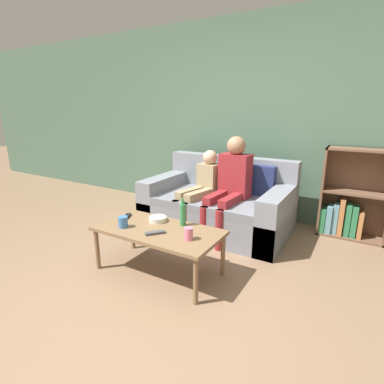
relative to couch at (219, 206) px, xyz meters
name	(u,v)px	position (x,y,z in m)	size (l,w,h in m)	color
ground_plane	(141,301)	(0.12, -1.65, -0.29)	(22.00, 22.00, 0.00)	#84664C
wall_back	(253,120)	(0.12, 0.72, 1.01)	(12.00, 0.06, 2.60)	#4C6B56
couch	(219,206)	(0.00, 0.00, 0.00)	(1.71, 1.00, 0.86)	gray
bookshelf	(350,203)	(1.40, 0.57, 0.11)	(0.71, 0.28, 1.04)	brown
coffee_table	(158,233)	(-0.02, -1.21, 0.10)	(1.14, 0.57, 0.42)	brown
person_adult	(231,180)	(0.20, -0.10, 0.38)	(0.36, 0.69, 1.15)	maroon
person_child	(202,186)	(-0.16, -0.14, 0.27)	(0.38, 0.70, 0.97)	#9E8966
cup_near	(189,234)	(0.33, -1.26, 0.19)	(0.07, 0.07, 0.10)	pink
cup_far	(123,222)	(-0.31, -1.34, 0.19)	(0.09, 0.09, 0.10)	#3D70B2
tv_remote_0	(155,233)	(0.03, -1.32, 0.15)	(0.15, 0.16, 0.02)	#47474C
tv_remote_1	(126,217)	(-0.45, -1.15, 0.15)	(0.11, 0.18, 0.02)	black
snack_bowl	(158,219)	(-0.13, -1.06, 0.16)	(0.17, 0.17, 0.05)	beige
bottle	(182,214)	(0.12, -1.03, 0.24)	(0.06, 0.06, 0.25)	#33844C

